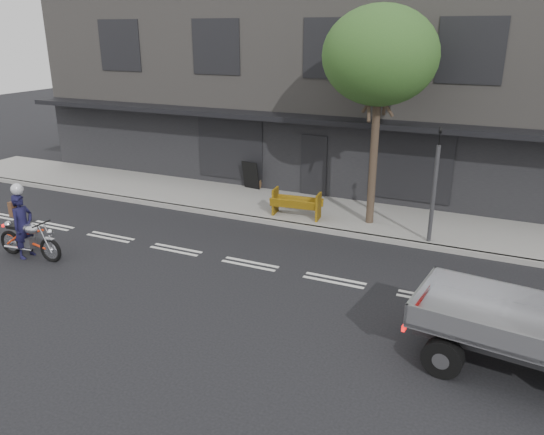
{
  "coord_description": "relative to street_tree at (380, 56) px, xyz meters",
  "views": [
    {
      "loc": [
        5.98,
        -11.71,
        6.03
      ],
      "look_at": [
        0.43,
        0.5,
        1.25
      ],
      "focal_mm": 35.0,
      "sensor_mm": 36.0,
      "label": 1
    }
  ],
  "objects": [
    {
      "name": "ground",
      "position": [
        -2.2,
        -4.2,
        -5.28
      ],
      "size": [
        80.0,
        80.0,
        0.0
      ],
      "primitive_type": "plane",
      "color": "black",
      "rests_on": "ground"
    },
    {
      "name": "street_tree",
      "position": [
        0.0,
        0.0,
        0.0
      ],
      "size": [
        3.4,
        3.4,
        6.74
      ],
      "color": "#382B21",
      "rests_on": "ground"
    },
    {
      "name": "construction_barrier",
      "position": [
        -2.36,
        -0.7,
        -4.67
      ],
      "size": [
        1.69,
        0.79,
        0.92
      ],
      "primitive_type": null,
      "rotation": [
        0.0,
        0.0,
        0.08
      ],
      "color": "#EAA30C",
      "rests_on": "sidewalk"
    },
    {
      "name": "kerb",
      "position": [
        -2.2,
        -1.1,
        -5.2
      ],
      "size": [
        32.0,
        0.2,
        0.15
      ],
      "primitive_type": "cube",
      "color": "gray",
      "rests_on": "ground"
    },
    {
      "name": "motorcycle",
      "position": [
        -7.96,
        -6.32,
        -4.7
      ],
      "size": [
        2.17,
        0.63,
        1.11
      ],
      "rotation": [
        0.0,
        0.0,
        0.04
      ],
      "color": "black",
      "rests_on": "ground"
    },
    {
      "name": "traffic_light_pole",
      "position": [
        2.0,
        -0.85,
        -3.63
      ],
      "size": [
        0.12,
        0.12,
        3.5
      ],
      "color": "#2D2D30",
      "rests_on": "ground"
    },
    {
      "name": "rider",
      "position": [
        -8.11,
        -6.32,
        -4.37
      ],
      "size": [
        0.46,
        0.68,
        1.82
      ],
      "primitive_type": "imported",
      "rotation": [
        0.0,
        0.0,
        1.61
      ],
      "color": "black",
      "rests_on": "ground"
    },
    {
      "name": "building_main",
      "position": [
        -2.2,
        7.1,
        -1.28
      ],
      "size": [
        26.0,
        10.0,
        8.0
      ],
      "primitive_type": "cube",
      "color": "slate",
      "rests_on": "ground"
    },
    {
      "name": "sidewalk",
      "position": [
        -2.2,
        0.5,
        -5.2
      ],
      "size": [
        32.0,
        3.2,
        0.15
      ],
      "primitive_type": "cube",
      "color": "gray",
      "rests_on": "ground"
    },
    {
      "name": "sandwich_board",
      "position": [
        -5.18,
        1.8,
        -4.58
      ],
      "size": [
        0.75,
        0.55,
        1.09
      ],
      "primitive_type": null,
      "rotation": [
        0.0,
        0.0,
        -0.14
      ],
      "color": "black",
      "rests_on": "sidewalk"
    }
  ]
}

